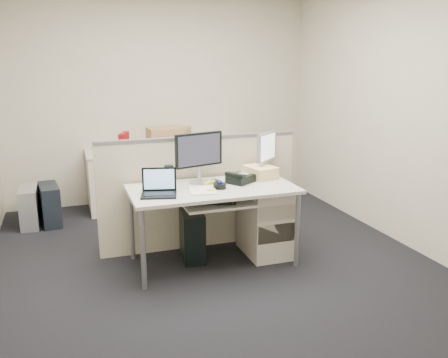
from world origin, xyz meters
name	(u,v)px	position (x,y,z in m)	size (l,w,h in m)	color
floor	(213,263)	(0.00, 0.00, -0.01)	(4.00, 4.50, 0.01)	black
wall_back	(161,98)	(0.00, 2.25, 1.35)	(4.00, 0.02, 2.70)	beige
wall_front	(367,180)	(0.00, -2.25, 1.35)	(4.00, 0.02, 2.70)	beige
wall_right	(402,111)	(2.00, 0.00, 1.35)	(0.02, 4.50, 2.70)	beige
desk	(213,194)	(0.00, 0.00, 0.66)	(1.50, 0.75, 0.73)	silver
keyboard_tray	(219,205)	(0.00, -0.18, 0.62)	(0.62, 0.32, 0.02)	silver
drawer_pedestal	(265,221)	(0.55, 0.05, 0.33)	(0.40, 0.55, 0.65)	beige
cubicle_partition	(199,194)	(0.00, 0.45, 0.55)	(2.00, 0.06, 1.10)	beige
back_counter	(168,177)	(0.00, 1.93, 0.36)	(2.00, 0.60, 0.72)	beige
monitor_main	(199,158)	(-0.07, 0.18, 0.97)	(0.48, 0.18, 0.48)	black
monitor_small	(266,154)	(0.65, 0.29, 0.94)	(0.34, 0.17, 0.42)	#B7B7BC
laptop	(158,183)	(-0.51, -0.11, 0.84)	(0.30, 0.22, 0.22)	black
trackball	(220,186)	(0.05, -0.05, 0.75)	(0.12, 0.12, 0.05)	black
desk_phone	(241,179)	(0.30, 0.08, 0.77)	(0.23, 0.19, 0.07)	black
paper_stack	(202,190)	(-0.12, -0.08, 0.74)	(0.23, 0.29, 0.01)	silver
sticky_pad	(211,191)	(-0.05, -0.12, 0.74)	(0.08, 0.08, 0.01)	gold
travel_mug	(169,176)	(-0.35, 0.22, 0.82)	(0.08, 0.08, 0.17)	black
banana	(209,183)	(0.00, 0.10, 0.75)	(0.18, 0.04, 0.04)	yellow
cellphone	(216,181)	(0.10, 0.20, 0.74)	(0.05, 0.10, 0.01)	black
manila_folders	(260,172)	(0.55, 0.20, 0.79)	(0.23, 0.30, 0.11)	#EBD67F
keyboard	(212,202)	(-0.05, -0.14, 0.64)	(0.41, 0.15, 0.02)	black
pc_tower_desk	(192,233)	(-0.15, 0.20, 0.24)	(0.20, 0.50, 0.47)	black
pc_tower_spare_dark	(50,205)	(-1.45, 1.63, 0.23)	(0.20, 0.49, 0.46)	black
pc_tower_spare_silver	(29,207)	(-1.67, 1.63, 0.22)	(0.19, 0.48, 0.45)	#B7B7BC
cardboard_box_left	(165,140)	(-0.05, 1.81, 0.88)	(0.41, 0.31, 0.31)	#9C824A
cardboard_box_right	(175,138)	(0.14, 2.05, 0.85)	(0.37, 0.29, 0.27)	#9C824A
red_binder	(124,144)	(-0.55, 1.83, 0.85)	(0.07, 0.29, 0.27)	#94070E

